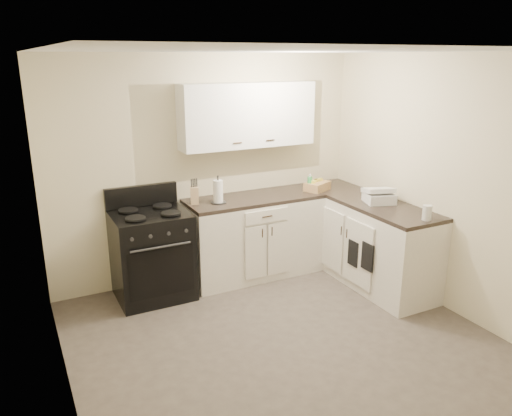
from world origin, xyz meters
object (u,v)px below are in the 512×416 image
stove (152,256)px  wicker_basket (317,186)px  paper_towel (218,192)px  knife_block (195,196)px  countertop_grill (379,198)px

stove → wicker_basket: wicker_basket is taller
paper_towel → wicker_basket: 1.25m
stove → knife_block: bearing=6.3°
knife_block → wicker_basket: bearing=13.6°
countertop_grill → paper_towel: bearing=171.3°
wicker_basket → stove: bearing=178.4°
knife_block → paper_towel: paper_towel is taller
stove → paper_towel: paper_towel is taller
stove → wicker_basket: 2.07m
knife_block → paper_towel: bearing=2.6°
wicker_basket → countertop_grill: size_ratio=1.02×
stove → paper_towel: (0.76, -0.01, 0.61)m
countertop_grill → wicker_basket: bearing=130.5°
stove → countertop_grill: countertop_grill is taller
paper_towel → wicker_basket: (1.25, -0.04, -0.07)m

